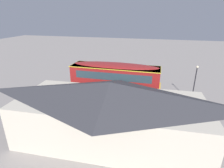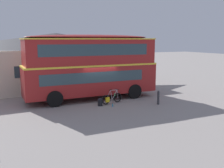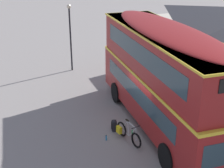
{
  "view_description": "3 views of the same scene",
  "coord_description": "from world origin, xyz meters",
  "px_view_note": "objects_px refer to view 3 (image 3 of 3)",
  "views": [
    {
      "loc": [
        -4.48,
        18.76,
        9.74
      ],
      "look_at": [
        0.4,
        -0.61,
        1.99
      ],
      "focal_mm": 28.96,
      "sensor_mm": 36.0,
      "label": 1
    },
    {
      "loc": [
        -7.18,
        -17.79,
        4.44
      ],
      "look_at": [
        0.62,
        -1.34,
        1.37
      ],
      "focal_mm": 42.41,
      "sensor_mm": 36.0,
      "label": 2
    },
    {
      "loc": [
        11.48,
        -5.72,
        7.76
      ],
      "look_at": [
        -0.8,
        -1.72,
        2.2
      ],
      "focal_mm": 50.6,
      "sensor_mm": 36.0,
      "label": 3
    }
  ],
  "objects_px": {
    "water_bottle_blue_sports": "(106,138)",
    "double_decker_bus": "(164,74)",
    "street_lamp": "(70,30)",
    "backpack_on_ground": "(114,125)",
    "touring_bicycle": "(128,133)"
  },
  "relations": [
    {
      "from": "water_bottle_blue_sports",
      "to": "double_decker_bus",
      "type": "bearing_deg",
      "value": 98.43
    },
    {
      "from": "street_lamp",
      "to": "double_decker_bus",
      "type": "bearing_deg",
      "value": 16.09
    },
    {
      "from": "backpack_on_ground",
      "to": "water_bottle_blue_sports",
      "type": "height_order",
      "value": "backpack_on_ground"
    },
    {
      "from": "street_lamp",
      "to": "touring_bicycle",
      "type": "bearing_deg",
      "value": 3.38
    },
    {
      "from": "touring_bicycle",
      "to": "backpack_on_ground",
      "type": "relative_size",
      "value": 3.22
    },
    {
      "from": "street_lamp",
      "to": "water_bottle_blue_sports",
      "type": "bearing_deg",
      "value": -2.0
    },
    {
      "from": "backpack_on_ground",
      "to": "street_lamp",
      "type": "bearing_deg",
      "value": -178.13
    },
    {
      "from": "backpack_on_ground",
      "to": "touring_bicycle",
      "type": "bearing_deg",
      "value": 16.01
    },
    {
      "from": "backpack_on_ground",
      "to": "water_bottle_blue_sports",
      "type": "relative_size",
      "value": 2.1
    },
    {
      "from": "backpack_on_ground",
      "to": "street_lamp",
      "type": "distance_m",
      "value": 8.8
    },
    {
      "from": "double_decker_bus",
      "to": "touring_bicycle",
      "type": "xyz_separation_m",
      "value": [
        0.74,
        -1.94,
        -2.27
      ]
    },
    {
      "from": "touring_bicycle",
      "to": "double_decker_bus",
      "type": "bearing_deg",
      "value": 110.84
    },
    {
      "from": "double_decker_bus",
      "to": "backpack_on_ground",
      "type": "distance_m",
      "value": 3.26
    },
    {
      "from": "water_bottle_blue_sports",
      "to": "street_lamp",
      "type": "height_order",
      "value": "street_lamp"
    },
    {
      "from": "backpack_on_ground",
      "to": "water_bottle_blue_sports",
      "type": "xyz_separation_m",
      "value": [
        0.66,
        -0.59,
        -0.16
      ]
    }
  ]
}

